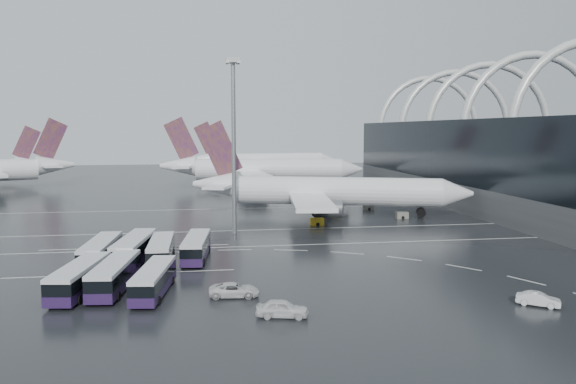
{
  "coord_description": "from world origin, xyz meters",
  "views": [
    {
      "loc": [
        -13.8,
        -86.3,
        17.76
      ],
      "look_at": [
        0.92,
        9.6,
        7.0
      ],
      "focal_mm": 35.0,
      "sensor_mm": 36.0,
      "label": 1
    }
  ],
  "objects": [
    {
      "name": "bus_bay_line_north",
      "position": [
        -24.0,
        0.0,
        0.01
      ],
      "size": [
        28.0,
        0.25,
        0.01
      ],
      "primitive_type": "cube",
      "color": "silver",
      "rests_on": "ground"
    },
    {
      "name": "terminal",
      "position": [
        61.56,
        19.84,
        10.87
      ],
      "size": [
        42.0,
        160.0,
        34.9
      ],
      "color": "#585A5D",
      "rests_on": "ground"
    },
    {
      "name": "van_curve_b",
      "position": [
        -6.48,
        -35.01,
        0.85
      ],
      "size": [
        5.31,
        3.02,
        1.7
      ],
      "primitive_type": "imported",
      "rotation": [
        0.0,
        0.0,
        1.36
      ],
      "color": "silver",
      "rests_on": "ground"
    },
    {
      "name": "gse_cart_belly_c",
      "position": [
        7.31,
        15.33,
        0.67
      ],
      "size": [
        2.45,
        1.45,
        1.34
      ],
      "primitive_type": "cube",
      "color": "#B49118",
      "rests_on": "ground"
    },
    {
      "name": "van_curve_c",
      "position": [
        19.67,
        -35.55,
        0.69
      ],
      "size": [
        4.26,
        3.68,
        1.39
      ],
      "primitive_type": "imported",
      "rotation": [
        0.0,
        0.0,
        0.94
      ],
      "color": "silver",
      "rests_on": "ground"
    },
    {
      "name": "gse_cart_belly_e",
      "position": [
        14.75,
        30.26,
        0.64
      ],
      "size": [
        2.36,
        1.39,
        1.29
      ],
      "primitive_type": "cube",
      "color": "#B49118",
      "rests_on": "ground"
    },
    {
      "name": "bus_row_near_b",
      "position": [
        -23.01,
        -9.93,
        1.89
      ],
      "size": [
        4.84,
        14.22,
        3.43
      ],
      "rotation": [
        0.0,
        0.0,
        1.45
      ],
      "color": "#251541",
      "rests_on": "ground"
    },
    {
      "name": "bus_row_far_b",
      "position": [
        -23.62,
        -23.14,
        1.76
      ],
      "size": [
        4.35,
        13.26,
        3.2
      ],
      "rotation": [
        0.0,
        0.0,
        1.46
      ],
      "color": "#251541",
      "rests_on": "ground"
    },
    {
      "name": "airliner_gate_c",
      "position": [
        10.08,
        135.0,
        5.26
      ],
      "size": [
        59.1,
        54.06,
        21.05
      ],
      "rotation": [
        0.0,
        0.0,
        0.13
      ],
      "color": "white",
      "rests_on": "ground"
    },
    {
      "name": "airliner_main",
      "position": [
        11.04,
        27.21,
        4.95
      ],
      "size": [
        57.09,
        49.47,
        19.78
      ],
      "rotation": [
        0.0,
        0.0,
        -0.32
      ],
      "color": "white",
      "rests_on": "ground"
    },
    {
      "name": "ground",
      "position": [
        0.0,
        0.0,
        0.0
      ],
      "size": [
        420.0,
        420.0,
        0.0
      ],
      "primitive_type": "plane",
      "color": "black",
      "rests_on": "ground"
    },
    {
      "name": "bus_row_far_a",
      "position": [
        -27.21,
        -23.74,
        1.75
      ],
      "size": [
        4.77,
        13.25,
        3.19
      ],
      "rotation": [
        0.0,
        0.0,
        1.42
      ],
      "color": "#251541",
      "rests_on": "ground"
    },
    {
      "name": "bus_row_near_c",
      "position": [
        -19.43,
        -10.8,
        1.72
      ],
      "size": [
        3.12,
        12.75,
        3.13
      ],
      "rotation": [
        0.0,
        0.0,
        1.57
      ],
      "color": "#251541",
      "rests_on": "ground"
    },
    {
      "name": "bus_bay_line_south",
      "position": [
        -24.0,
        -16.0,
        0.01
      ],
      "size": [
        28.0,
        0.25,
        0.01
      ],
      "primitive_type": "cube",
      "color": "silver",
      "rests_on": "ground"
    },
    {
      "name": "bus_row_near_d",
      "position": [
        -14.79,
        -9.21,
        1.73
      ],
      "size": [
        4.11,
        12.98,
        3.14
      ],
      "rotation": [
        0.0,
        0.0,
        1.47
      ],
      "color": "#251541",
      "rests_on": "ground"
    },
    {
      "name": "gse_cart_belly_b",
      "position": [
        22.78,
        33.49,
        0.63
      ],
      "size": [
        2.3,
        1.36,
        1.26
      ],
      "primitive_type": "cube",
      "color": "slate",
      "rests_on": "ground"
    },
    {
      "name": "lane_marking_far",
      "position": [
        0.0,
        40.0,
        0.01
      ],
      "size": [
        120.0,
        0.25,
        0.01
      ],
      "primitive_type": "cube",
      "color": "silver",
      "rests_on": "ground"
    },
    {
      "name": "bus_row_near_a",
      "position": [
        -27.19,
        -10.78,
        1.81
      ],
      "size": [
        3.82,
        13.53,
        3.29
      ],
      "rotation": [
        0.0,
        0.0,
        1.51
      ],
      "color": "#251541",
      "rests_on": "ground"
    },
    {
      "name": "lane_marking_mid",
      "position": [
        0.0,
        12.0,
        0.01
      ],
      "size": [
        120.0,
        0.25,
        0.01
      ],
      "primitive_type": "cube",
      "color": "silver",
      "rests_on": "ground"
    },
    {
      "name": "van_curve_a",
      "position": [
        -10.61,
        -27.74,
        0.75
      ],
      "size": [
        5.61,
        3.03,
        1.5
      ],
      "primitive_type": "imported",
      "rotation": [
        0.0,
        0.0,
        1.47
      ],
      "color": "silver",
      "rests_on": "ground"
    },
    {
      "name": "floodlight_mast",
      "position": [
        -8.45,
        9.1,
        18.67
      ],
      "size": [
        2.27,
        2.27,
        29.67
      ],
      "color": "gray",
      "rests_on": "ground"
    },
    {
      "name": "lane_marking_near",
      "position": [
        0.0,
        -2.0,
        0.01
      ],
      "size": [
        120.0,
        0.25,
        0.01
      ],
      "primitive_type": "cube",
      "color": "silver",
      "rests_on": "ground"
    },
    {
      "name": "airliner_gate_b",
      "position": [
        3.35,
        86.18,
        5.45
      ],
      "size": [
        62.71,
        55.97,
        21.77
      ],
      "rotation": [
        0.0,
        0.0,
        -0.12
      ],
      "color": "white",
      "rests_on": "ground"
    },
    {
      "name": "gse_cart_belly_d",
      "position": [
        25.87,
        20.69,
        0.65
      ],
      "size": [
        2.4,
        1.42,
        1.31
      ],
      "primitive_type": "cube",
      "color": "slate",
      "rests_on": "ground"
    },
    {
      "name": "bus_row_far_c",
      "position": [
        -19.19,
        -25.46,
        1.63
      ],
      "size": [
        4.26,
        12.27,
        2.96
      ],
      "rotation": [
        0.0,
        0.0,
        1.44
      ],
      "color": "#251541",
      "rests_on": "ground"
    }
  ]
}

